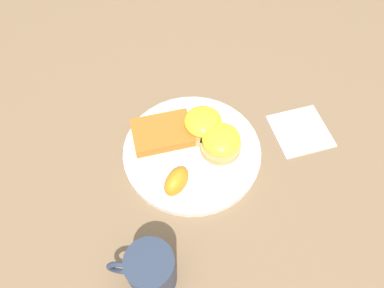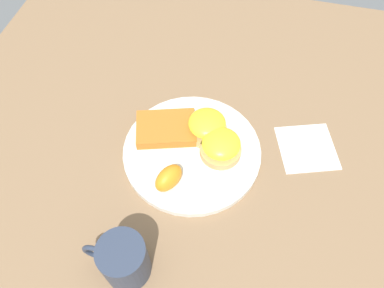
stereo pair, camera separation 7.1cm
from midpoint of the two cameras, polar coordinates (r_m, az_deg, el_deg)
name	(u,v)px [view 2 (the right image)]	position (r m, az deg, el deg)	size (l,w,h in m)	color
ground_plane	(192,153)	(0.74, 2.74, -1.65)	(1.10, 1.10, 0.00)	#846647
plate	(192,151)	(0.74, 2.77, -1.36)	(0.27, 0.27, 0.01)	silver
sandwich_benedict_left	(221,146)	(0.71, 7.29, -0.55)	(0.08, 0.08, 0.05)	tan
sandwich_benedict_right	(207,126)	(0.74, 5.06, 2.55)	(0.08, 0.08, 0.05)	tan
hashbrown_patty	(166,128)	(0.75, -1.24, 2.19)	(0.12, 0.08, 0.02)	#B86923
orange_wedge	(169,178)	(0.67, -0.56, -5.44)	(0.06, 0.04, 0.04)	orange
fork	(210,151)	(0.73, 5.56, -1.27)	(0.05, 0.21, 0.00)	silver
cup	(124,260)	(0.61, -6.97, -17.46)	(0.11, 0.08, 0.10)	#2D384C
napkin	(307,148)	(0.79, 19.61, -0.73)	(0.11, 0.11, 0.00)	white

